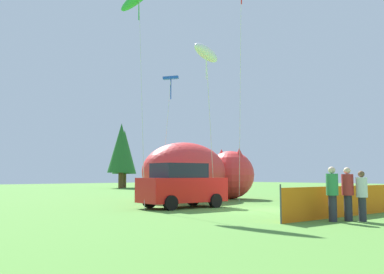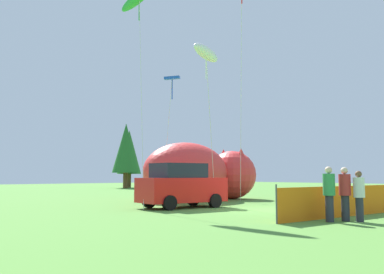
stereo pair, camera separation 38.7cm
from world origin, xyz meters
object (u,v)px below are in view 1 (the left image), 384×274
at_px(inflatable_cat, 199,174).
at_px(spectator_in_grey_shirt, 362,194).
at_px(spectator_in_black_shirt, 332,191).
at_px(kite_blue_box, 171,80).
at_px(kite_white_ghost, 206,54).
at_px(folding_chair, 330,197).
at_px(parked_car, 182,186).
at_px(spectator_in_green_shirt, 348,191).

bearing_deg(inflatable_cat, spectator_in_grey_shirt, -108.64).
distance_m(spectator_in_black_shirt, kite_blue_box, 14.02).
relative_size(kite_white_ghost, kite_blue_box, 1.06).
xyz_separation_m(folding_chair, kite_blue_box, (-1.02, 9.62, 6.63)).
relative_size(parked_car, spectator_in_green_shirt, 2.38).
bearing_deg(folding_chair, kite_blue_box, -121.35).
height_order(folding_chair, spectator_in_grey_shirt, spectator_in_grey_shirt).
xyz_separation_m(spectator_in_grey_shirt, kite_white_ghost, (0.90, 8.08, 6.58)).
bearing_deg(kite_blue_box, spectator_in_green_shirt, -102.45).
height_order(parked_car, inflatable_cat, inflatable_cat).
bearing_deg(folding_chair, parked_car, -89.65).
bearing_deg(kite_white_ghost, spectator_in_green_shirt, -97.86).
height_order(spectator_in_black_shirt, kite_white_ghost, kite_white_ghost).
distance_m(parked_car, kite_blue_box, 8.16).
height_order(parked_car, spectator_in_black_shirt, parked_car).
distance_m(kite_white_ghost, kite_blue_box, 4.98).
height_order(spectator_in_green_shirt, kite_white_ghost, kite_white_ghost).
distance_m(folding_chair, kite_white_ghost, 8.92).
height_order(parked_car, kite_white_ghost, kite_white_ghost).
bearing_deg(spectator_in_black_shirt, folding_chair, 30.02).
distance_m(spectator_in_green_shirt, kite_white_ghost, 10.12).
bearing_deg(kite_white_ghost, spectator_in_black_shirt, -102.45).
distance_m(inflatable_cat, kite_blue_box, 5.87).
xyz_separation_m(parked_car, spectator_in_grey_shirt, (0.45, -8.35, -0.11)).
distance_m(parked_car, inflatable_cat, 5.68).
relative_size(inflatable_cat, kite_white_ghost, 1.04).
distance_m(parked_car, spectator_in_black_shirt, 7.72).
bearing_deg(spectator_in_grey_shirt, parked_car, 93.10).
height_order(kite_white_ghost, kite_blue_box, kite_white_ghost).
relative_size(folding_chair, kite_blue_box, 0.13).
bearing_deg(folding_chair, spectator_in_grey_shirt, 3.84).
distance_m(spectator_in_black_shirt, spectator_in_grey_shirt, 0.98).
bearing_deg(spectator_in_grey_shirt, kite_white_ghost, 83.67).
bearing_deg(parked_car, spectator_in_black_shirt, -86.47).
bearing_deg(folding_chair, kite_white_ghost, -98.82).
relative_size(spectator_in_grey_shirt, kite_blue_box, 0.22).
distance_m(spectator_in_green_shirt, kite_blue_box, 14.10).
xyz_separation_m(folding_chair, spectator_in_green_shirt, (-3.75, -2.74, 0.41)).
xyz_separation_m(spectator_in_black_shirt, spectator_in_green_shirt, (0.58, -0.23, -0.01)).
distance_m(parked_car, kite_white_ghost, 6.61).
height_order(inflatable_cat, spectator_in_grey_shirt, inflatable_cat).
bearing_deg(kite_white_ghost, folding_chair, -61.44).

